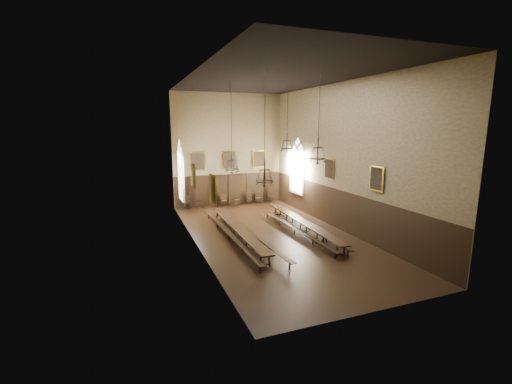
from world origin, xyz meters
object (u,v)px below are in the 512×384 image
bench_left_inner (252,235)px  chandelier_back_left (232,163)px  bench_right_inner (295,230)px  chair_7 (271,199)px  bench_right_outer (309,227)px  bench_left_outer (228,235)px  chair_6 (258,200)px  chair_1 (199,204)px  chandelier_front_right (318,153)px  chair_4 (237,201)px  chandelier_back_right (287,144)px  chair_2 (214,203)px  chair_3 (224,203)px  chandelier_front_left (265,174)px  chair_0 (188,205)px  chair_5 (249,201)px  table_right (303,227)px  table_left (238,233)px

bench_left_inner → chandelier_back_left: (-0.38, 2.53, 3.87)m
bench_right_inner → chair_7: 9.04m
bench_right_inner → bench_right_outer: bearing=13.3°
bench_left_outer → chair_7: chair_7 is taller
bench_left_inner → chair_6: size_ratio=10.39×
chair_1 → chandelier_back_left: (0.87, -6.23, 3.84)m
bench_right_outer → chandelier_front_right: bearing=-111.6°
bench_right_outer → chair_4: 8.71m
chandelier_back_right → chandelier_front_right: (-0.54, -4.82, -0.23)m
chair_2 → chair_3: chair_2 is taller
bench_right_outer → chandelier_front_left: chandelier_front_left is taller
bench_right_outer → chair_1: (-5.12, 8.48, 0.04)m
chandelier_back_right → chair_0: bearing=134.7°
chair_6 → chair_5: bearing=-177.1°
bench_right_inner → chandelier_front_right: 5.08m
chandelier_back_right → chair_2: bearing=122.0°
bench_right_outer → chair_1: 9.91m
bench_left_inner → chair_7: (4.92, 8.77, 0.01)m
chair_5 → chandelier_back_right: size_ratio=0.22×
chair_6 → chair_7: (1.16, 0.04, 0.00)m
bench_left_outer → chandelier_back_left: bearing=66.6°
bench_right_inner → chair_4: size_ratio=9.65×
chandelier_back_right → chandelier_front_right: bearing=-96.4°
chandelier_front_right → chair_7: bearing=79.9°
chair_0 → chair_1: bearing=11.6°
chandelier_back_right → chandelier_front_left: bearing=-124.4°
chair_4 → chair_7: 3.04m
chair_2 → chair_7: (4.95, -0.00, -0.00)m
chair_2 → chair_7: 4.95m
bench_left_inner → chair_1: bearing=98.1°
table_right → chandelier_front_left: size_ratio=1.74×
chair_3 → chair_5: chair_5 is taller
chandelier_back_left → chandelier_front_right: bearing=-51.8°
chair_1 → chair_6: (5.01, -0.02, -0.03)m
bench_right_inner → chandelier_back_right: size_ratio=2.14×
chair_0 → chair_7: 7.09m
bench_left_inner → bench_right_outer: bench_left_inner is taller
bench_left_outer → chandelier_front_right: (4.31, -2.29, 4.68)m
chair_7 → chandelier_front_right: bearing=-107.2°
table_left → chandelier_front_left: (0.34, -3.17, 3.83)m
table_left → chair_3: 8.53m
chair_2 → chair_7: chair_2 is taller
chair_1 → chandelier_front_left: chandelier_front_left is taller
chair_6 → chair_7: size_ratio=0.99×
chair_3 → chair_6: size_ratio=0.97×
bench_right_inner → chair_7: bearing=76.0°
chandelier_front_left → chair_6: bearing=70.2°
chandelier_back_right → chair_7: bearing=76.9°
chandelier_back_right → chair_1: bearing=130.0°
bench_left_outer → chair_5: 9.30m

